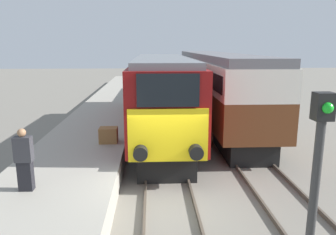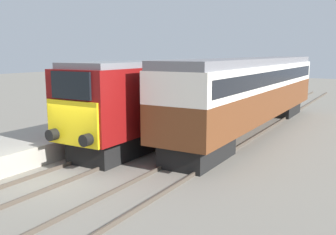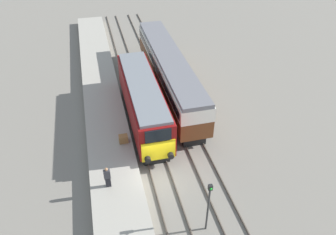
{
  "view_description": "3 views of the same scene",
  "coord_description": "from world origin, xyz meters",
  "px_view_note": "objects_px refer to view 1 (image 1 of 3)",
  "views": [
    {
      "loc": [
        -0.48,
        -8.8,
        4.53
      ],
      "look_at": [
        0.0,
        0.96,
        2.39
      ],
      "focal_mm": 35.0,
      "sensor_mm": 36.0,
      "label": 1
    },
    {
      "loc": [
        9.91,
        -8.91,
        4.41
      ],
      "look_at": [
        1.7,
        4.96,
        1.6
      ],
      "focal_mm": 40.0,
      "sensor_mm": 36.0,
      "label": 2
    },
    {
      "loc": [
        -3.54,
        -16.16,
        17.7
      ],
      "look_at": [
        1.7,
        4.96,
        1.6
      ],
      "focal_mm": 35.0,
      "sensor_mm": 36.0,
      "label": 3
    }
  ],
  "objects_px": {
    "passenger_carriage": "(215,80)",
    "person_on_platform": "(24,160)",
    "luggage_crate": "(108,135)",
    "locomotive": "(162,95)",
    "signal_post": "(313,209)"
  },
  "relations": [
    {
      "from": "passenger_carriage",
      "to": "signal_post",
      "type": "height_order",
      "value": "passenger_carriage"
    },
    {
      "from": "locomotive",
      "to": "passenger_carriage",
      "type": "bearing_deg",
      "value": 52.12
    },
    {
      "from": "locomotive",
      "to": "passenger_carriage",
      "type": "height_order",
      "value": "passenger_carriage"
    },
    {
      "from": "passenger_carriage",
      "to": "person_on_platform",
      "type": "relative_size",
      "value": 10.71
    },
    {
      "from": "luggage_crate",
      "to": "passenger_carriage",
      "type": "bearing_deg",
      "value": 53.6
    },
    {
      "from": "person_on_platform",
      "to": "signal_post",
      "type": "height_order",
      "value": "signal_post"
    },
    {
      "from": "person_on_platform",
      "to": "luggage_crate",
      "type": "distance_m",
      "value": 4.62
    },
    {
      "from": "passenger_carriage",
      "to": "luggage_crate",
      "type": "relative_size",
      "value": 25.64
    },
    {
      "from": "locomotive",
      "to": "passenger_carriage",
      "type": "xyz_separation_m",
      "value": [
        3.4,
        4.37,
        0.27
      ]
    },
    {
      "from": "passenger_carriage",
      "to": "luggage_crate",
      "type": "height_order",
      "value": "passenger_carriage"
    },
    {
      "from": "passenger_carriage",
      "to": "luggage_crate",
      "type": "distance_m",
      "value": 9.56
    },
    {
      "from": "person_on_platform",
      "to": "signal_post",
      "type": "xyz_separation_m",
      "value": [
        5.51,
        -4.23,
        0.71
      ]
    },
    {
      "from": "person_on_platform",
      "to": "luggage_crate",
      "type": "xyz_separation_m",
      "value": [
        1.6,
        4.3,
        -0.53
      ]
    },
    {
      "from": "passenger_carriage",
      "to": "person_on_platform",
      "type": "xyz_separation_m",
      "value": [
        -7.21,
        -11.91,
        -0.85
      ]
    },
    {
      "from": "signal_post",
      "to": "luggage_crate",
      "type": "relative_size",
      "value": 5.66
    }
  ]
}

